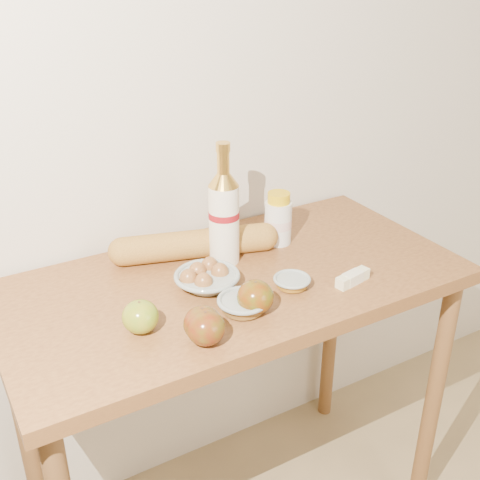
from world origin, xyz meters
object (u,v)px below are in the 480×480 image
Objects in this scene: bourbon_bottle at (224,215)px; baguette at (195,244)px; table at (234,317)px; egg_bowl at (206,278)px; cream_bottle at (278,220)px.

bourbon_bottle is 0.70× the size of baguette.
egg_bowl is at bearing -175.96° from table.
baguette is (-0.25, 0.04, -0.03)m from cream_bottle.
baguette is at bearing 104.26° from table.
table is 7.83× the size of cream_bottle.
table is 2.53× the size of baguette.
cream_bottle is 0.25m from baguette.
egg_bowl is (-0.11, -0.10, -0.11)m from bourbon_bottle.
table is at bearing -59.32° from baguette.
baguette is at bearing 140.23° from bourbon_bottle.
cream_bottle is (0.21, 0.11, 0.19)m from table.
cream_bottle reaches higher than table.
cream_bottle reaches higher than baguette.
cream_bottle is (0.19, 0.02, -0.06)m from bourbon_bottle.
bourbon_bottle reaches higher than cream_bottle.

